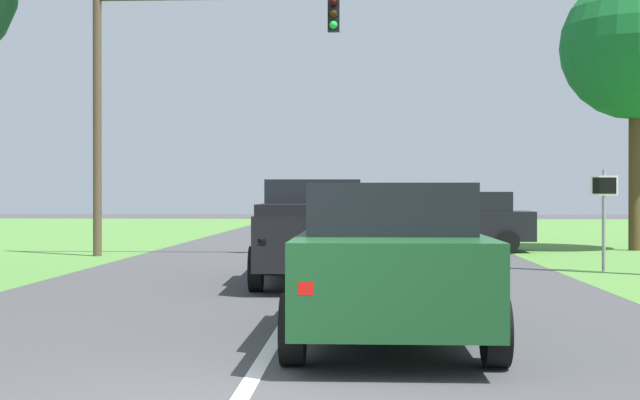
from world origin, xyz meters
The scene contains 7 objects.
ground_plane centered at (0.00, 9.44, 0.00)m, with size 120.00×120.00×0.00m, color #424244.
red_suv_near centered at (1.33, 3.35, 0.97)m, with size 2.26×4.51×1.83m.
pickup_truck_lead centered at (0.07, 9.97, 1.01)m, with size 2.37×5.41×1.98m.
traffic_light centered at (-4.44, 16.93, 5.13)m, with size 7.43×0.40×7.79m.
keep_moving_sign centered at (6.36, 12.63, 1.45)m, with size 0.60×0.09×2.26m.
oak_tree_right centered at (9.36, 20.12, 6.25)m, with size 4.50×4.50×8.52m.
crossing_suv_far centered at (3.93, 19.47, 0.94)m, with size 4.47×2.18×1.80m.
Camera 1 is at (1.01, -6.67, 1.70)m, focal length 48.35 mm.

